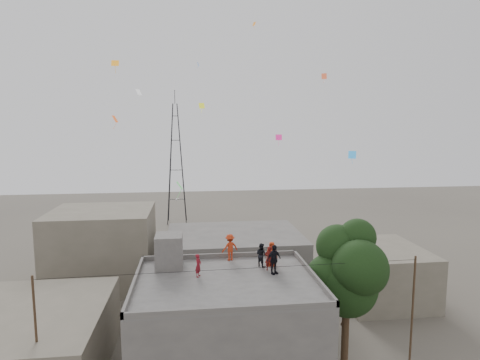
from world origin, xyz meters
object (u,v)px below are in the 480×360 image
object	(u,v)px
stair_head_box	(169,251)
person_red_adult	(269,258)
tree	(349,271)
person_dark_adult	(274,260)
transmission_tower	(176,164)

from	to	relation	value
stair_head_box	person_red_adult	bearing A→B (deg)	-12.58
tree	person_dark_adult	size ratio (longest dim) A/B	5.30
transmission_tower	person_red_adult	size ratio (longest dim) A/B	13.58
stair_head_box	tree	bearing A→B (deg)	-10.74
tree	person_red_adult	world-z (taller)	tree
tree	transmission_tower	world-z (taller)	transmission_tower
stair_head_box	person_dark_adult	xyz separation A→B (m)	(6.04, -1.93, -0.14)
transmission_tower	person_dark_adult	bearing A→B (deg)	-80.14
stair_head_box	person_dark_adult	bearing A→B (deg)	-17.69
transmission_tower	person_dark_adult	world-z (taller)	transmission_tower
person_red_adult	person_dark_adult	size ratio (longest dim) A/B	0.86
transmission_tower	tree	bearing A→B (deg)	-73.91
tree	transmission_tower	distance (m)	41.12
person_red_adult	transmission_tower	bearing A→B (deg)	-74.31
tree	transmission_tower	xyz separation A→B (m)	(-11.37, 39.40, 2.97)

